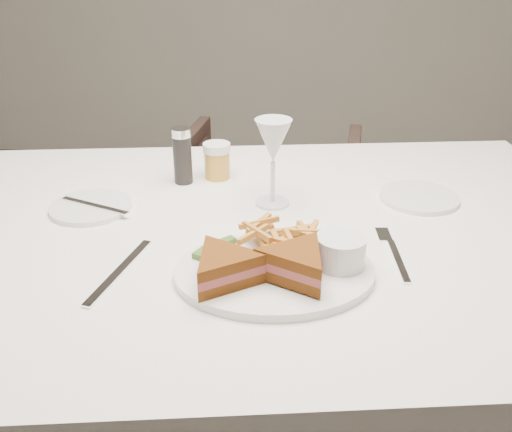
{
  "coord_description": "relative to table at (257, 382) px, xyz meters",
  "views": [
    {
      "loc": [
        0.27,
        -0.86,
        1.24
      ],
      "look_at": [
        0.23,
        0.03,
        0.8
      ],
      "focal_mm": 40.0,
      "sensor_mm": 36.0,
      "label": 1
    }
  ],
  "objects": [
    {
      "name": "table",
      "position": [
        0.0,
        0.0,
        0.0
      ],
      "size": [
        1.46,
        1.05,
        0.75
      ],
      "primitive_type": "cube",
      "rotation": [
        0.0,
        0.0,
        0.11
      ],
      "color": "white",
      "rests_on": "ground"
    },
    {
      "name": "table_setting",
      "position": [
        0.02,
        -0.07,
        0.41
      ],
      "size": [
        0.82,
        0.57,
        0.18
      ],
      "color": "white",
      "rests_on": "table"
    },
    {
      "name": "chair_far",
      "position": [
        -0.01,
        0.93,
        -0.04
      ],
      "size": [
        0.72,
        0.69,
        0.66
      ],
      "primitive_type": "imported",
      "rotation": [
        0.0,
        0.0,
        3.0
      ],
      "color": "#47332B",
      "rests_on": "ground"
    }
  ]
}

